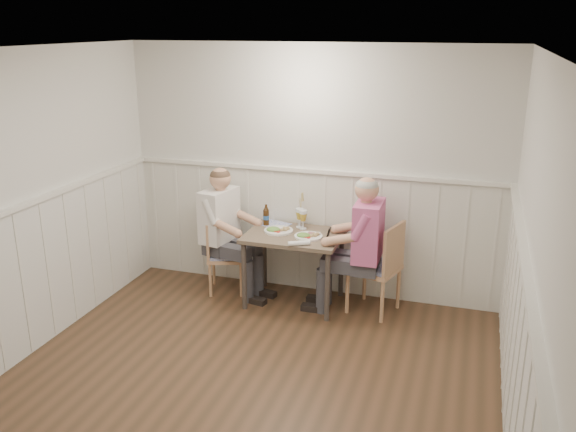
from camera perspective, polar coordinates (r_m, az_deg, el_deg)
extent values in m
plane|color=#422F1E|center=(4.89, -5.24, -17.04)|extent=(4.50, 4.50, 0.00)
cube|color=silver|center=(6.33, 2.29, 4.13)|extent=(4.00, 0.04, 2.60)
cube|color=silver|center=(3.99, 21.86, -5.44)|extent=(0.04, 4.50, 2.60)
cube|color=white|center=(4.03, -6.30, 14.87)|extent=(4.00, 4.50, 0.02)
cube|color=silver|center=(6.50, 2.19, -1.48)|extent=(3.98, 0.03, 1.30)
cube|color=silver|center=(5.58, -24.75, -6.51)|extent=(0.03, 4.48, 1.30)
cube|color=silver|center=(4.27, 20.64, -13.48)|extent=(0.03, 4.48, 1.30)
cube|color=silver|center=(6.30, 2.22, 4.25)|extent=(3.98, 0.06, 0.04)
cube|color=silver|center=(3.98, 21.46, -5.14)|extent=(0.06, 4.48, 0.04)
cube|color=brown|center=(6.13, 0.57, -1.86)|extent=(0.96, 0.70, 0.04)
cylinder|color=#3F3833|center=(6.14, -4.12, -5.65)|extent=(0.05, 0.05, 0.71)
cylinder|color=#3F3833|center=(6.66, -2.22, -3.71)|extent=(0.05, 0.05, 0.71)
cylinder|color=#3F3833|center=(5.90, 3.70, -6.65)|extent=(0.05, 0.05, 0.71)
cylinder|color=#3F3833|center=(6.44, 5.01, -4.54)|extent=(0.05, 0.05, 0.71)
cube|color=tan|center=(6.11, 8.05, -4.91)|extent=(0.55, 0.55, 0.04)
cube|color=#485AB1|center=(6.09, 8.07, -4.59)|extent=(0.49, 0.49, 0.03)
cube|color=tan|center=(5.94, 9.89, -3.04)|extent=(0.15, 0.43, 0.46)
cylinder|color=tan|center=(5.98, 8.80, -7.97)|extent=(0.04, 0.04, 0.43)
cylinder|color=tan|center=(6.12, 5.57, -7.17)|extent=(0.04, 0.04, 0.43)
cylinder|color=tan|center=(6.29, 10.28, -6.68)|extent=(0.04, 0.04, 0.43)
cylinder|color=tan|center=(6.43, 7.18, -5.96)|extent=(0.04, 0.04, 0.43)
cube|color=tan|center=(6.56, -5.77, -3.81)|extent=(0.48, 0.48, 0.04)
cube|color=#485AB1|center=(6.55, -5.78, -3.55)|extent=(0.43, 0.43, 0.03)
cube|color=tan|center=(6.50, -7.34, -2.02)|extent=(0.14, 0.37, 0.40)
cylinder|color=tan|center=(6.80, -6.97, -4.90)|extent=(0.03, 0.03, 0.37)
cylinder|color=tan|center=(6.77, -4.22, -4.91)|extent=(0.03, 0.03, 0.37)
cylinder|color=tan|center=(6.50, -7.28, -5.99)|extent=(0.03, 0.03, 0.37)
cylinder|color=tan|center=(6.47, -4.41, -6.02)|extent=(0.03, 0.03, 0.37)
cube|color=#3F3F47|center=(6.13, 7.10, -7.02)|extent=(0.46, 0.42, 0.47)
cube|color=#3F3F47|center=(6.05, 5.28, -4.27)|extent=(0.44, 0.38, 0.13)
cube|color=#CE5F92|center=(5.89, 7.34, -1.35)|extent=(0.25, 0.46, 0.57)
sphere|color=tan|center=(5.77, 7.50, 2.49)|extent=(0.23, 0.23, 0.23)
sphere|color=#A5A5A0|center=(5.77, 7.51, 2.78)|extent=(0.22, 0.22, 0.22)
cube|color=black|center=(5.96, 3.81, -0.97)|extent=(0.02, 0.07, 0.13)
cube|color=#3F3F47|center=(6.63, -6.14, -5.10)|extent=(0.52, 0.49, 0.45)
cube|color=#3F3F47|center=(6.41, -4.75, -3.09)|extent=(0.49, 0.44, 0.13)
cube|color=white|center=(6.41, -6.32, 0.06)|extent=(0.33, 0.48, 0.55)
sphere|color=tan|center=(6.30, -6.44, 3.52)|extent=(0.22, 0.22, 0.22)
sphere|color=#4C3828|center=(6.29, -6.45, 3.78)|extent=(0.21, 0.21, 0.21)
cylinder|color=white|center=(6.03, 1.93, -1.91)|extent=(0.28, 0.28, 0.02)
ellipsoid|color=#3F722D|center=(6.00, 1.47, -1.65)|extent=(0.14, 0.11, 0.05)
sphere|color=tan|center=(6.02, 2.53, -1.69)|extent=(0.04, 0.04, 0.04)
cube|color=#94595D|center=(6.08, 2.28, -1.61)|extent=(0.08, 0.05, 0.01)
cylinder|color=white|center=(6.06, 2.80, -1.57)|extent=(0.06, 0.06, 0.03)
cylinder|color=white|center=(6.19, -0.89, -1.37)|extent=(0.30, 0.30, 0.02)
ellipsoid|color=#3F722D|center=(6.16, -1.38, -1.10)|extent=(0.14, 0.12, 0.05)
sphere|color=tan|center=(6.17, -0.28, -1.14)|extent=(0.04, 0.04, 0.04)
cylinder|color=silver|center=(6.27, 1.41, -1.18)|extent=(0.07, 0.07, 0.01)
cylinder|color=silver|center=(6.26, 1.42, -0.78)|extent=(0.01, 0.01, 0.09)
cone|color=gold|center=(6.23, 1.42, -0.10)|extent=(0.08, 0.08, 0.08)
cylinder|color=silver|center=(6.22, 1.43, 0.39)|extent=(0.08, 0.08, 0.03)
cylinder|color=silver|center=(6.32, 1.08, -1.03)|extent=(0.07, 0.07, 0.01)
cylinder|color=silver|center=(6.30, 1.08, -0.63)|extent=(0.01, 0.01, 0.09)
cone|color=gold|center=(6.28, 1.09, 0.05)|extent=(0.08, 0.08, 0.08)
cylinder|color=silver|center=(6.26, 1.09, 0.55)|extent=(0.08, 0.08, 0.03)
cylinder|color=#311E0C|center=(6.36, -2.06, -0.17)|extent=(0.06, 0.06, 0.17)
cone|color=#311E0C|center=(6.33, -2.07, 0.70)|extent=(0.06, 0.06, 0.04)
cylinder|color=#311E0C|center=(6.32, -2.07, 0.96)|extent=(0.03, 0.03, 0.03)
cylinder|color=#245192|center=(6.36, -2.06, -0.13)|extent=(0.06, 0.06, 0.04)
cylinder|color=white|center=(5.80, 1.04, -2.56)|extent=(0.21, 0.14, 0.05)
cylinder|color=silver|center=(6.37, 1.10, -0.54)|extent=(0.04, 0.04, 0.08)
cylinder|color=tan|center=(6.33, 1.11, 0.64)|extent=(0.02, 0.02, 0.26)
cone|color=tan|center=(6.29, 1.12, 2.01)|extent=(0.04, 0.04, 0.09)
cube|color=#485AB1|center=(6.40, -1.22, -0.79)|extent=(0.34, 0.30, 0.01)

